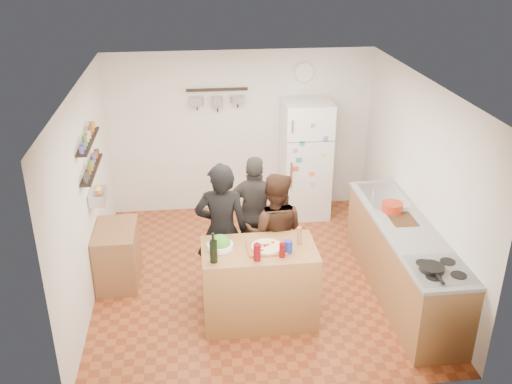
{
  "coord_description": "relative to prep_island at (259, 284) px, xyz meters",
  "views": [
    {
      "loc": [
        -0.73,
        -6.18,
        4.02
      ],
      "look_at": [
        0.0,
        0.1,
        1.15
      ],
      "focal_mm": 40.0,
      "sensor_mm": 36.0,
      "label": 1
    }
  ],
  "objects": [
    {
      "name": "wall_clock",
      "position": [
        1.03,
        2.93,
        1.69
      ],
      "size": [
        0.3,
        0.03,
        0.3
      ],
      "primitive_type": "cylinder",
      "rotation": [
        1.57,
        0.0,
        0.0
      ],
      "color": "silver",
      "rests_on": "back_wall"
    },
    {
      "name": "pepper_mill",
      "position": [
        0.45,
        0.05,
        0.54
      ],
      "size": [
        0.05,
        0.05,
        0.17
      ],
      "primitive_type": "cylinder",
      "color": "#985E3F",
      "rests_on": "prep_island"
    },
    {
      "name": "pot_rack",
      "position": [
        -0.27,
        2.85,
        1.49
      ],
      "size": [
        0.9,
        0.04,
        0.04
      ],
      "primitive_type": "cube",
      "color": "black",
      "rests_on": "back_wall"
    },
    {
      "name": "counter_run",
      "position": [
        1.78,
        0.3,
        -0.01
      ],
      "size": [
        0.63,
        2.63,
        0.9
      ],
      "primitive_type": "cube",
      "color": "#9E7042",
      "rests_on": "floor"
    },
    {
      "name": "sink",
      "position": [
        1.78,
        1.15,
        0.46
      ],
      "size": [
        0.5,
        0.8,
        0.03
      ],
      "primitive_type": "cube",
      "color": "silver",
      "rests_on": "counter_run"
    },
    {
      "name": "person_center",
      "position": [
        0.25,
        0.57,
        0.31
      ],
      "size": [
        0.85,
        0.72,
        1.54
      ],
      "primitive_type": "imported",
      "rotation": [
        0.0,
        0.0,
        2.94
      ],
      "color": "black",
      "rests_on": "floor"
    },
    {
      "name": "cutting_board",
      "position": [
        1.78,
        0.46,
        0.46
      ],
      "size": [
        0.3,
        0.4,
        0.02
      ],
      "primitive_type": "cube",
      "color": "brown",
      "rests_on": "counter_run"
    },
    {
      "name": "room_shell",
      "position": [
        0.08,
        1.24,
        0.79
      ],
      "size": [
        4.2,
        4.2,
        4.2
      ],
      "color": "brown",
      "rests_on": "ground"
    },
    {
      "name": "salad_bowl",
      "position": [
        -0.42,
        0.05,
        0.48
      ],
      "size": [
        0.28,
        0.28,
        0.06
      ],
      "primitive_type": "cylinder",
      "color": "white",
      "rests_on": "prep_island"
    },
    {
      "name": "person_back",
      "position": [
        0.09,
        1.1,
        0.32
      ],
      "size": [
        0.96,
        0.55,
        1.54
      ],
      "primitive_type": "imported",
      "rotation": [
        0.0,
        0.0,
        2.94
      ],
      "color": "#2E2B29",
      "rests_on": "floor"
    },
    {
      "name": "spice_shelf_lower",
      "position": [
        -1.85,
        1.05,
        1.04
      ],
      "size": [
        0.12,
        1.0,
        0.02
      ],
      "primitive_type": "cube",
      "color": "black",
      "rests_on": "left_wall"
    },
    {
      "name": "skillet",
      "position": [
        1.68,
        -0.65,
        0.49
      ],
      "size": [
        0.26,
        0.26,
        0.05
      ],
      "primitive_type": "cylinder",
      "color": "black",
      "rests_on": "stove_top"
    },
    {
      "name": "wine_bottle",
      "position": [
        -0.5,
        -0.22,
        0.58
      ],
      "size": [
        0.08,
        0.08,
        0.25
      ],
      "primitive_type": "cylinder",
      "color": "black",
      "rests_on": "prep_island"
    },
    {
      "name": "person_left",
      "position": [
        -0.37,
        0.55,
        0.4
      ],
      "size": [
        0.65,
        0.45,
        1.7
      ],
      "primitive_type": "imported",
      "rotation": [
        0.0,
        0.0,
        3.06
      ],
      "color": "black",
      "rests_on": "floor"
    },
    {
      "name": "wine_glass_far",
      "position": [
        0.22,
        -0.2,
        0.53
      ],
      "size": [
        0.06,
        0.06,
        0.16
      ],
      "primitive_type": "cylinder",
      "color": "#5B0708",
      "rests_on": "prep_island"
    },
    {
      "name": "pizza",
      "position": [
        0.08,
        -0.02,
        0.48
      ],
      "size": [
        0.34,
        0.34,
        0.02
      ],
      "primitive_type": "cylinder",
      "color": "#D2BC8A",
      "rests_on": "pizza_board"
    },
    {
      "name": "wine_glass_near",
      "position": [
        -0.05,
        -0.24,
        0.55
      ],
      "size": [
        0.08,
        0.08,
        0.19
      ],
      "primitive_type": "cylinder",
      "color": "#55070C",
      "rests_on": "prep_island"
    },
    {
      "name": "salt_canister",
      "position": [
        0.3,
        -0.12,
        0.53
      ],
      "size": [
        0.09,
        0.09,
        0.14
      ],
      "primitive_type": "cylinder",
      "color": "navy",
      "rests_on": "prep_island"
    },
    {
      "name": "spice_shelf_upper",
      "position": [
        -1.85,
        1.05,
        1.4
      ],
      "size": [
        0.12,
        1.0,
        0.02
      ],
      "primitive_type": "cube",
      "color": "black",
      "rests_on": "left_wall"
    },
    {
      "name": "produce_basket",
      "position": [
        -1.82,
        1.05,
        0.69
      ],
      "size": [
        0.18,
        0.35,
        0.14
      ],
      "primitive_type": "cube",
      "color": "silver",
      "rests_on": "left_wall"
    },
    {
      "name": "red_bowl",
      "position": [
        1.73,
        0.7,
        0.52
      ],
      "size": [
        0.26,
        0.26,
        0.11
      ],
      "primitive_type": "cylinder",
      "color": "#A72A13",
      "rests_on": "counter_run"
    },
    {
      "name": "fridge",
      "position": [
        1.03,
        2.6,
        0.45
      ],
      "size": [
        0.7,
        0.68,
        1.8
      ],
      "primitive_type": "cube",
      "color": "white",
      "rests_on": "floor"
    },
    {
      "name": "pizza_board",
      "position": [
        0.08,
        -0.02,
        0.47
      ],
      "size": [
        0.42,
        0.34,
        0.02
      ],
      "primitive_type": "cube",
      "color": "brown",
      "rests_on": "prep_island"
    },
    {
      "name": "side_table",
      "position": [
        -1.66,
        0.98,
        -0.09
      ],
      "size": [
        0.5,
        0.8,
        0.73
      ],
      "primitive_type": "cube",
      "color": "#92633D",
      "rests_on": "floor"
    },
    {
      "name": "stove_top",
      "position": [
        1.78,
        -0.65,
        0.46
      ],
      "size": [
        0.6,
        0.62,
        0.02
      ],
      "primitive_type": "cube",
      "color": "white",
      "rests_on": "counter_run"
    },
    {
      "name": "prep_island",
      "position": [
        0.0,
        0.0,
        0.0
      ],
      "size": [
        1.25,
        0.72,
        0.91
      ],
      "primitive_type": "cube",
      "color": "#9A6138",
      "rests_on": "floor"
    }
  ]
}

